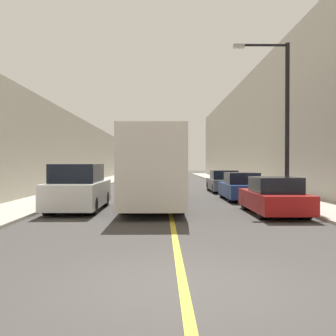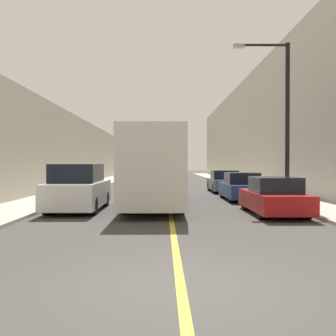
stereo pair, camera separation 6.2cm
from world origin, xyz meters
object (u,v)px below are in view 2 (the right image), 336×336
(parked_suv_left, at_px, (78,189))
(street_lamp_right, at_px, (282,112))
(bus, at_px, (155,167))
(car_right_near, at_px, (274,197))
(car_right_mid, at_px, (241,188))
(car_right_far, at_px, (224,182))

(parked_suv_left, relative_size, street_lamp_right, 0.67)
(bus, xyz_separation_m, street_lamp_right, (5.91, -0.74, 2.54))
(car_right_near, bearing_deg, parked_suv_left, 169.88)
(bus, xyz_separation_m, car_right_mid, (4.57, 2.06, -1.13))
(car_right_near, bearing_deg, car_right_mid, 90.84)
(bus, relative_size, car_right_mid, 2.66)
(car_right_near, distance_m, car_right_far, 11.80)
(bus, xyz_separation_m, parked_suv_left, (-3.12, -2.40, -0.91))
(car_right_mid, distance_m, street_lamp_right, 4.81)
(car_right_far, bearing_deg, parked_suv_left, -126.41)
(bus, height_order, parked_suv_left, bus)
(parked_suv_left, bearing_deg, car_right_far, 53.59)
(car_right_far, bearing_deg, bus, -119.64)
(car_right_mid, bearing_deg, car_right_near, -89.16)
(car_right_mid, bearing_deg, bus, -155.68)
(bus, distance_m, car_right_mid, 5.14)
(car_right_mid, xyz_separation_m, street_lamp_right, (1.34, -2.80, 3.67))
(car_right_near, xyz_separation_m, car_right_mid, (-0.09, 5.85, 0.01))
(parked_suv_left, xyz_separation_m, car_right_near, (7.77, -1.39, -0.24))
(parked_suv_left, height_order, street_lamp_right, street_lamp_right)
(bus, relative_size, parked_suv_left, 2.30)
(car_right_mid, distance_m, car_right_far, 5.95)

